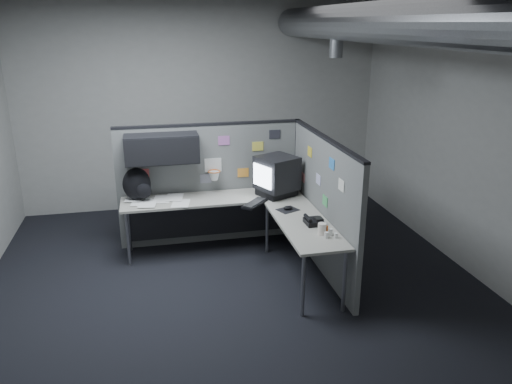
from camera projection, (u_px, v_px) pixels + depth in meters
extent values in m
cube|color=black|center=(235.00, 285.00, 5.71)|extent=(5.60, 5.60, 0.01)
cube|color=#9E9E99|center=(202.00, 107.00, 7.79)|extent=(5.60, 0.01, 3.20)
cube|color=#9E9E99|center=(325.00, 274.00, 2.60)|extent=(5.60, 0.01, 3.20)
cube|color=#9E9E99|center=(471.00, 136.00, 5.77)|extent=(0.01, 5.60, 3.20)
cylinder|color=slate|center=(366.00, 22.00, 5.08)|extent=(0.40, 5.49, 0.40)
cylinder|color=slate|center=(336.00, 45.00, 5.90)|extent=(0.16, 0.16, 0.30)
cube|color=slate|center=(211.00, 185.00, 6.64)|extent=(2.43, 0.06, 1.60)
cube|color=black|center=(209.00, 124.00, 6.38)|extent=(2.43, 0.07, 0.03)
cube|color=black|center=(296.00, 179.00, 6.88)|extent=(0.07, 0.07, 1.60)
cube|color=black|center=(162.00, 149.00, 6.14)|extent=(0.90, 0.35, 0.35)
cube|color=black|center=(162.00, 152.00, 5.98)|extent=(0.90, 0.02, 0.33)
cube|color=silver|center=(213.00, 165.00, 6.52)|extent=(0.22, 0.02, 0.18)
torus|color=#D85914|center=(214.00, 171.00, 6.46)|extent=(0.16, 0.16, 0.01)
cone|color=white|center=(214.00, 176.00, 6.48)|extent=(0.14, 0.14, 0.11)
cube|color=#CC4C4C|center=(143.00, 174.00, 6.36)|extent=(0.15, 0.01, 0.12)
cube|color=#B266B2|center=(224.00, 141.00, 6.45)|extent=(0.15, 0.01, 0.12)
cube|color=orange|center=(243.00, 173.00, 6.65)|extent=(0.15, 0.01, 0.12)
cube|color=#E5D84C|center=(258.00, 146.00, 6.58)|extent=(0.15, 0.01, 0.12)
cube|color=#26262D|center=(275.00, 134.00, 6.57)|extent=(0.15, 0.01, 0.12)
cube|color=gray|center=(206.00, 179.00, 6.56)|extent=(0.15, 0.01, 0.12)
cube|color=slate|center=(323.00, 206.00, 5.88)|extent=(0.06, 2.23, 1.60)
cube|color=black|center=(326.00, 138.00, 5.62)|extent=(0.07, 2.23, 0.03)
cube|color=gold|center=(310.00, 152.00, 6.10)|extent=(0.01, 0.15, 0.12)
cube|color=silver|center=(318.00, 180.00, 5.85)|extent=(0.01, 0.15, 0.12)
cube|color=#337FCC|center=(332.00, 164.00, 5.39)|extent=(0.01, 0.15, 0.12)
cube|color=#D87F7F|center=(303.00, 177.00, 6.46)|extent=(0.01, 0.15, 0.12)
cube|color=silver|center=(341.00, 185.00, 5.16)|extent=(0.01, 0.15, 0.12)
cube|color=#4CB266|center=(325.00, 201.00, 5.68)|extent=(0.01, 0.15, 0.12)
cube|color=#A19E91|center=(213.00, 199.00, 6.37)|extent=(2.30, 0.56, 0.03)
cube|color=#A19E91|center=(304.00, 224.00, 5.57)|extent=(0.56, 1.55, 0.03)
cube|color=black|center=(211.00, 215.00, 6.67)|extent=(2.18, 0.02, 0.55)
cylinder|color=gray|center=(128.00, 239.00, 6.06)|extent=(0.04, 0.04, 0.70)
cylinder|color=gray|center=(129.00, 226.00, 6.47)|extent=(0.04, 0.04, 0.70)
cylinder|color=gray|center=(267.00, 227.00, 6.42)|extent=(0.04, 0.04, 0.70)
cylinder|color=gray|center=(303.00, 285.00, 4.99)|extent=(0.04, 0.04, 0.70)
cylinder|color=gray|center=(344.00, 281.00, 5.08)|extent=(0.04, 0.04, 0.70)
cube|color=black|center=(277.00, 192.00, 6.45)|extent=(0.54, 0.52, 0.09)
cube|color=black|center=(277.00, 173.00, 6.36)|extent=(0.59, 0.59, 0.43)
cube|color=#D1E2F9|center=(262.00, 176.00, 6.23)|extent=(0.16, 0.32, 0.28)
cube|color=black|center=(255.00, 204.00, 6.11)|extent=(0.38, 0.41, 0.03)
cube|color=black|center=(255.00, 202.00, 6.10)|extent=(0.34, 0.37, 0.01)
cube|color=black|center=(288.00, 210.00, 5.94)|extent=(0.29, 0.27, 0.01)
ellipsoid|color=black|center=(288.00, 208.00, 5.93)|extent=(0.13, 0.11, 0.04)
cube|color=black|center=(314.00, 222.00, 5.52)|extent=(0.19, 0.21, 0.06)
cylinder|color=black|center=(308.00, 218.00, 5.50)|extent=(0.05, 0.19, 0.04)
cube|color=black|center=(319.00, 219.00, 5.51)|extent=(0.09, 0.11, 0.02)
cylinder|color=silver|center=(331.00, 232.00, 5.22)|extent=(0.05, 0.05, 0.07)
cylinder|color=silver|center=(326.00, 235.00, 5.16)|extent=(0.04, 0.04, 0.06)
cylinder|color=silver|center=(336.00, 235.00, 5.16)|extent=(0.04, 0.04, 0.05)
cylinder|color=#D85914|center=(326.00, 230.00, 5.26)|extent=(0.04, 0.04, 0.08)
cylinder|color=silver|center=(322.00, 229.00, 5.24)|extent=(0.12, 0.12, 0.12)
cube|color=white|center=(181.00, 203.00, 6.16)|extent=(0.26, 0.33, 0.00)
cube|color=white|center=(162.00, 199.00, 6.29)|extent=(0.26, 0.33, 0.00)
cube|color=white|center=(141.00, 202.00, 6.19)|extent=(0.26, 0.33, 0.00)
cube|color=white|center=(175.00, 197.00, 6.34)|extent=(0.26, 0.33, 0.00)
cube|color=white|center=(148.00, 204.00, 6.11)|extent=(0.26, 0.33, 0.00)
cube|color=white|center=(135.00, 198.00, 6.30)|extent=(0.26, 0.33, 0.00)
ellipsoid|color=black|center=(137.00, 184.00, 6.21)|extent=(0.40, 0.33, 0.42)
ellipsoid|color=black|center=(144.00, 191.00, 6.13)|extent=(0.21, 0.15, 0.19)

